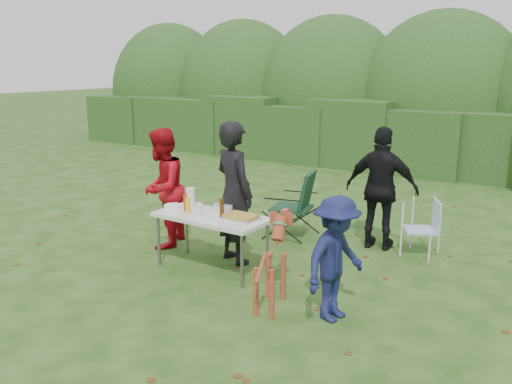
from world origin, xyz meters
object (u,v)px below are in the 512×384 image
Objects in this scene: person_red_jacket at (162,188)px; child at (336,259)px; mustard_bottle at (188,205)px; ketchup_bottle at (186,203)px; camping_chair at (292,204)px; lawn_chair at (421,228)px; dog at (270,267)px; folding_table at (211,219)px; person_cook at (234,193)px; person_black_puffy at (382,189)px; beer_bottle at (222,208)px; paper_towel_roll at (191,197)px.

person_red_jacket reaches higher than child.
ketchup_bottle reaches higher than mustard_bottle.
camping_chair reaches higher than mustard_bottle.
camping_chair reaches higher than lawn_chair.
person_red_jacket is at bearing 153.42° from mustard_bottle.
mustard_bottle is (-1.57, 0.45, 0.36)m from dog.
child is at bearing 55.39° from person_red_jacket.
lawn_chair reaches higher than folding_table.
person_cook is 1.25m from person_red_jacket.
folding_table is at bearing 16.24° from lawn_chair.
person_black_puffy is 2.42m from beer_bottle.
paper_towel_roll reaches higher than folding_table.
folding_table is 5.77× the size of paper_towel_roll.
person_black_puffy reaches higher than beer_bottle.
paper_towel_roll is (-1.99, -1.85, -0.02)m from person_black_puffy.
person_red_jacket is 2.62m from dog.
child is 5.16× the size of paper_towel_roll.
camping_chair is 1.77m from beer_bottle.
lawn_chair is at bearing 36.35° from paper_towel_roll.
dog is 1.92m from paper_towel_roll.
dog reaches higher than folding_table.
folding_table is at bearing 13.87° from mustard_bottle.
camping_chair reaches higher than beer_bottle.
child is 2.46m from lawn_chair.
folding_table is at bearing 70.01° from camping_chair.
camping_chair is at bearing 89.73° from beer_bottle.
camping_chair reaches higher than dog.
person_cook reaches higher than person_red_jacket.
person_cook is 9.60× the size of mustard_bottle.
folding_table is at bearing 3.25° from ketchup_bottle.
child is at bearing 93.97° from person_black_puffy.
person_cook is 0.66m from ketchup_bottle.
child is (3.14, -0.72, -0.20)m from person_red_jacket.
camping_chair reaches higher than ketchup_bottle.
paper_towel_roll is at bearing 124.11° from mustard_bottle.
beer_bottle reaches higher than mustard_bottle.
person_red_jacket is 1.39m from beer_bottle.
person_cook is 1.91× the size of dog.
child is 5.59× the size of beer_bottle.
ketchup_bottle is (-2.36, 0.35, 0.18)m from child.
person_cook reaches higher than child.
child is 2.30m from mustard_bottle.
dog is at bearing 48.42° from person_red_jacket.
beer_bottle is (-1.33, -2.02, -0.03)m from person_black_puffy.
dog is 2.74m from lawn_chair.
lawn_chair is at bearing 96.13° from person_red_jacket.
child is 2.51m from paper_towel_roll.
person_black_puffy is at bearing 53.72° from folding_table.
child reaches higher than paper_towel_roll.
person_black_puffy is 1.33× the size of child.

